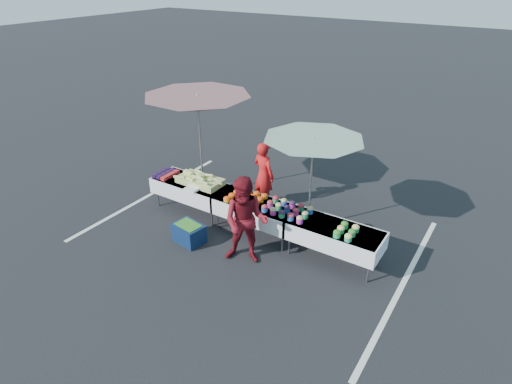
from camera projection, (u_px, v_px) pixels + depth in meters
The scene contains 17 objects.
ground at pixel (256, 232), 9.36m from camera, with size 80.00×80.00×0.00m, color black.
stripe_left at pixel (151, 194), 10.89m from camera, with size 0.10×5.00×0.00m, color silver.
stripe_right at pixel (403, 284), 7.83m from camera, with size 0.10×5.00×0.00m, color silver.
table_left at pixel (191, 188), 9.94m from camera, with size 1.86×0.81×0.75m.
table_center at pixel (256, 209), 9.08m from camera, with size 1.86×0.81×0.75m.
table_right at pixel (334, 235), 8.22m from camera, with size 1.86×0.81×0.75m.
berry_punnets at pixel (166, 174), 10.14m from camera, with size 0.40×0.54×0.08m.
corn_pile at pixel (200, 180), 9.74m from camera, with size 1.16×0.57×0.26m.
plastic_bags at pixel (192, 189), 9.49m from camera, with size 0.30×0.25×0.05m, color white.
carrot_bowls at pixel (246, 197), 9.09m from camera, with size 0.75×0.69×0.11m.
potato_cups at pixel (287, 209), 8.61m from camera, with size 0.94×0.58×0.16m.
bean_baskets at pixel (346, 231), 7.91m from camera, with size 0.36×0.50×0.15m.
vendor at pixel (264, 175), 10.04m from camera, with size 0.59×0.39×1.62m, color red.
customer at pixel (246, 221), 8.07m from camera, with size 0.87×0.68×1.79m, color maroon.
umbrella_left at pixel (198, 104), 9.86m from camera, with size 3.29×3.29×2.57m.
umbrella_right at pixel (313, 147), 8.63m from camera, with size 2.14×2.14×2.13m.
storage_bin at pixel (189, 233), 8.96m from camera, with size 0.69×0.55×0.41m.
Camera 1 is at (4.25, -6.59, 5.19)m, focal length 30.00 mm.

